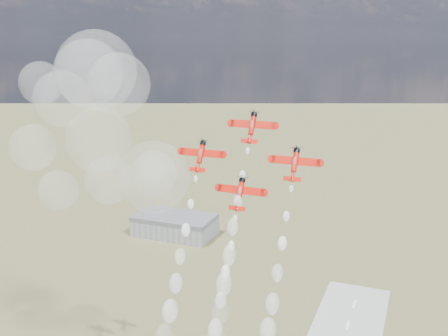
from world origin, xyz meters
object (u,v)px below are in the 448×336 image
plane_lead (252,127)px  plane_slot (240,193)px  plane_right (295,164)px  plane_left (201,155)px  hangar (175,225)px

plane_lead → plane_slot: 17.51m
plane_lead → plane_right: (12.51, -4.37, -7.59)m
plane_left → plane_slot: size_ratio=1.00×
hangar → plane_slot: 210.84m
plane_left → plane_slot: bearing=-19.3°
hangar → plane_right: size_ratio=4.15×
hangar → plane_lead: plane_lead is taller
plane_lead → plane_right: size_ratio=1.00×
plane_lead → plane_slot: (0.00, -8.74, -15.18)m
plane_left → plane_right: 25.02m
hangar → plane_left: bearing=-60.7°
plane_left → plane_right: bearing=0.0°
hangar → plane_lead: size_ratio=4.15×
plane_lead → plane_slot: size_ratio=1.00×
plane_slot → hangar: bearing=121.9°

